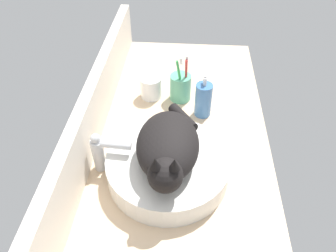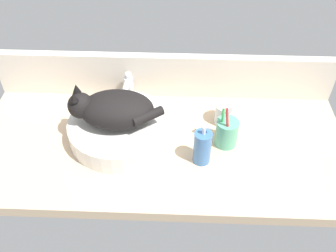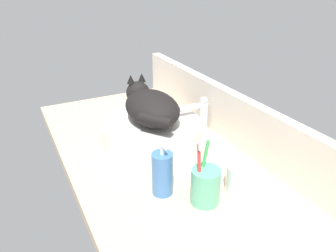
# 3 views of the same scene
# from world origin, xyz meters

# --- Properties ---
(ground_plane) EXTENTS (1.30, 0.59, 0.04)m
(ground_plane) POSITION_xyz_m (0.00, 0.00, -0.02)
(ground_plane) COLOR #D1B28E
(backsplash_panel) EXTENTS (1.30, 0.04, 0.18)m
(backsplash_panel) POSITION_xyz_m (0.00, 0.28, 0.09)
(backsplash_panel) COLOR silver
(backsplash_panel) RESTS_ON ground_plane
(sink_basin) EXTENTS (0.35, 0.35, 0.07)m
(sink_basin) POSITION_xyz_m (-0.15, 0.02, 0.04)
(sink_basin) COLOR silver
(sink_basin) RESTS_ON ground_plane
(cat) EXTENTS (0.32, 0.18, 0.14)m
(cat) POSITION_xyz_m (-0.16, 0.02, 0.13)
(cat) COLOR black
(cat) RESTS_ON sink_basin
(faucet) EXTENTS (0.04, 0.12, 0.14)m
(faucet) POSITION_xyz_m (-0.14, 0.22, 0.07)
(faucet) COLOR silver
(faucet) RESTS_ON ground_plane
(soap_dispenser) EXTENTS (0.06, 0.06, 0.16)m
(soap_dispenser) POSITION_xyz_m (0.14, -0.08, 0.06)
(soap_dispenser) COLOR #3F72B2
(soap_dispenser) RESTS_ON ground_plane
(toothbrush_cup) EXTENTS (0.08, 0.08, 0.19)m
(toothbrush_cup) POSITION_xyz_m (0.23, 0.01, 0.05)
(toothbrush_cup) COLOR #5BB28E
(toothbrush_cup) RESTS_ON ground_plane
(water_glass) EXTENTS (0.08, 0.08, 0.08)m
(water_glass) POSITION_xyz_m (0.23, 0.12, 0.04)
(water_glass) COLOR white
(water_glass) RESTS_ON ground_plane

